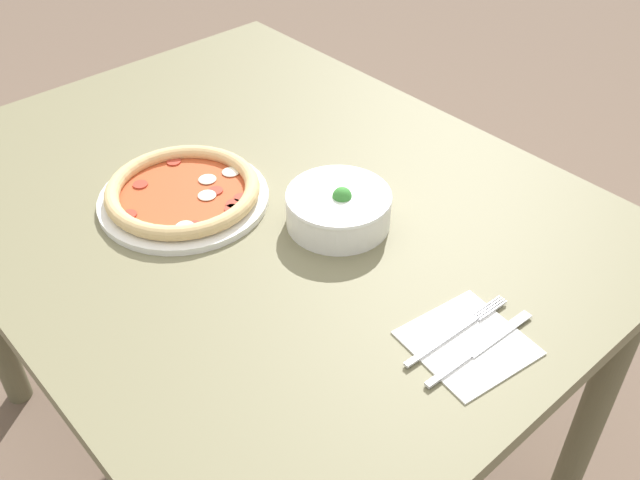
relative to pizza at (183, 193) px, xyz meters
name	(u,v)px	position (x,y,z in m)	size (l,w,h in m)	color
ground_plane	(274,440)	(0.07, 0.11, -0.75)	(8.00, 8.00, 0.00)	brown
dining_table	(260,237)	(0.07, 0.11, -0.12)	(1.22, 0.94, 0.73)	#706B4C
pizza	(183,193)	(0.00, 0.00, 0.00)	(0.29, 0.29, 0.04)	white
bowl	(338,206)	(0.22, 0.16, 0.02)	(0.18, 0.18, 0.08)	white
napkin	(469,342)	(0.54, 0.11, -0.02)	(0.17, 0.17, 0.00)	white
fork	(456,332)	(0.52, 0.11, -0.01)	(0.02, 0.20, 0.00)	silver
knife	(476,351)	(0.56, 0.10, -0.01)	(0.02, 0.21, 0.01)	silver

